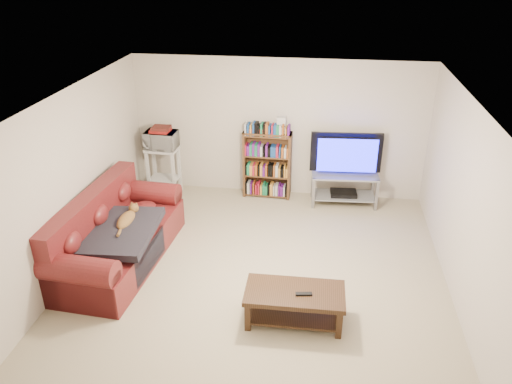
% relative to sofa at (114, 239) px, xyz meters
% --- Properties ---
extents(floor, '(5.00, 5.00, 0.00)m').
position_rel_sofa_xyz_m(floor, '(2.04, 0.03, -0.35)').
color(floor, '#B9AC89').
rests_on(floor, ground).
extents(ceiling, '(5.00, 5.00, 0.00)m').
position_rel_sofa_xyz_m(ceiling, '(2.04, 0.03, 2.05)').
color(ceiling, white).
rests_on(ceiling, ground).
extents(wall_back, '(5.00, 0.00, 5.00)m').
position_rel_sofa_xyz_m(wall_back, '(2.04, 2.53, 0.85)').
color(wall_back, beige).
rests_on(wall_back, ground).
extents(wall_front, '(5.00, 0.00, 5.00)m').
position_rel_sofa_xyz_m(wall_front, '(2.04, -2.47, 0.85)').
color(wall_front, beige).
rests_on(wall_front, ground).
extents(wall_left, '(0.00, 5.00, 5.00)m').
position_rel_sofa_xyz_m(wall_left, '(-0.46, 0.03, 0.85)').
color(wall_left, beige).
rests_on(wall_left, ground).
extents(wall_right, '(0.00, 5.00, 5.00)m').
position_rel_sofa_xyz_m(wall_right, '(4.54, 0.03, 0.85)').
color(wall_right, beige).
rests_on(wall_right, ground).
extents(sofa, '(1.18, 2.43, 1.01)m').
position_rel_sofa_xyz_m(sofa, '(0.00, 0.00, 0.00)').
color(sofa, maroon).
rests_on(sofa, floor).
extents(blanket, '(0.93, 1.19, 0.20)m').
position_rel_sofa_xyz_m(blanket, '(0.18, -0.17, 0.23)').
color(blanket, black).
rests_on(blanket, sofa).
extents(cat, '(0.30, 0.66, 0.19)m').
position_rel_sofa_xyz_m(cat, '(0.20, 0.04, 0.29)').
color(cat, brown).
rests_on(cat, sofa).
extents(coffee_table, '(1.17, 0.59, 0.42)m').
position_rel_sofa_xyz_m(coffee_table, '(2.58, -0.92, -0.05)').
color(coffee_table, '#301E10').
rests_on(coffee_table, floor).
extents(remote, '(0.20, 0.08, 0.02)m').
position_rel_sofa_xyz_m(remote, '(2.69, -0.97, 0.09)').
color(remote, black).
rests_on(remote, coffee_table).
extents(tv_stand, '(1.14, 0.57, 0.56)m').
position_rel_sofa_xyz_m(tv_stand, '(3.21, 2.22, 0.03)').
color(tv_stand, '#999EA3').
rests_on(tv_stand, floor).
extents(television, '(1.20, 0.24, 0.69)m').
position_rel_sofa_xyz_m(television, '(3.21, 2.22, 0.55)').
color(television, black).
rests_on(television, tv_stand).
extents(dvd_player, '(0.46, 0.34, 0.06)m').
position_rel_sofa_xyz_m(dvd_player, '(3.21, 2.22, -0.16)').
color(dvd_player, black).
rests_on(dvd_player, tv_stand).
extents(bookshelf, '(0.83, 0.28, 1.19)m').
position_rel_sofa_xyz_m(bookshelf, '(1.87, 2.33, 0.27)').
color(bookshelf, '#51341C').
rests_on(bookshelf, floor).
extents(shelf_clutter, '(0.61, 0.19, 0.28)m').
position_rel_sofa_xyz_m(shelf_clutter, '(1.97, 2.34, 0.95)').
color(shelf_clutter, silver).
rests_on(shelf_clutter, bookshelf).
extents(microwave_stand, '(0.56, 0.42, 0.87)m').
position_rel_sofa_xyz_m(microwave_stand, '(0.05, 2.17, 0.21)').
color(microwave_stand, silver).
rests_on(microwave_stand, floor).
extents(microwave, '(0.55, 0.39, 0.30)m').
position_rel_sofa_xyz_m(microwave, '(0.05, 2.17, 0.68)').
color(microwave, silver).
rests_on(microwave, microwave_stand).
extents(game_boxes, '(0.33, 0.29, 0.05)m').
position_rel_sofa_xyz_m(game_boxes, '(0.05, 2.17, 0.85)').
color(game_boxes, maroon).
rests_on(game_boxes, microwave).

